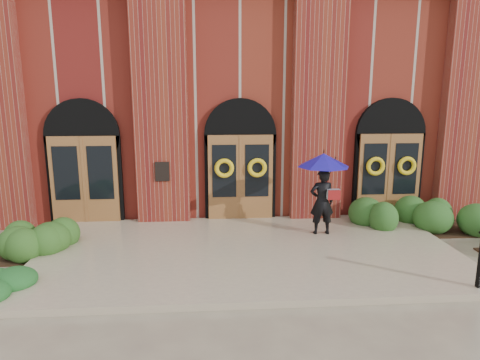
{
  "coord_description": "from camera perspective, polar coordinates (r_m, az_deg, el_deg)",
  "views": [
    {
      "loc": [
        -0.9,
        -9.59,
        3.92
      ],
      "look_at": [
        -0.14,
        1.0,
        1.68
      ],
      "focal_mm": 32.0,
      "sensor_mm": 36.0,
      "label": 1
    }
  ],
  "objects": [
    {
      "name": "church_building",
      "position": [
        18.4,
        -1.34,
        10.6
      ],
      "size": [
        16.2,
        12.53,
        7.0
      ],
      "color": "maroon",
      "rests_on": "ground"
    },
    {
      "name": "landing",
      "position": [
        10.51,
        1.09,
        -9.55
      ],
      "size": [
        10.0,
        5.3,
        0.15
      ],
      "primitive_type": "cube",
      "color": "tan",
      "rests_on": "ground"
    },
    {
      "name": "hedge_wall_left",
      "position": [
        11.54,
        -26.18,
        -7.23
      ],
      "size": [
        2.95,
        1.18,
        0.76
      ],
      "primitive_type": "ellipsoid",
      "color": "#274C19",
      "rests_on": "ground"
    },
    {
      "name": "ground",
      "position": [
        10.4,
        1.17,
        -10.23
      ],
      "size": [
        90.0,
        90.0,
        0.0
      ],
      "primitive_type": "plane",
      "color": "gray",
      "rests_on": "ground"
    },
    {
      "name": "hedge_wall_right",
      "position": [
        13.28,
        23.48,
        -4.37
      ],
      "size": [
        3.3,
        1.32,
        0.85
      ],
      "primitive_type": "ellipsoid",
      "color": "#244D1B",
      "rests_on": "ground"
    },
    {
      "name": "man_with_umbrella",
      "position": [
        11.36,
        11.0,
        0.26
      ],
      "size": [
        1.38,
        1.38,
        2.17
      ],
      "rotation": [
        0.0,
        0.0,
        3.16
      ],
      "color": "black",
      "rests_on": "landing"
    }
  ]
}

